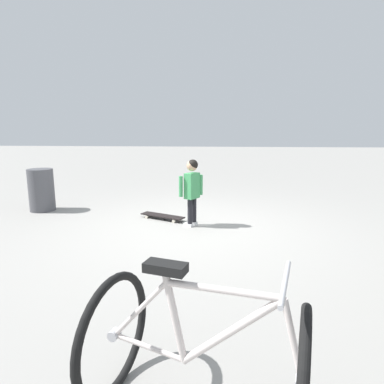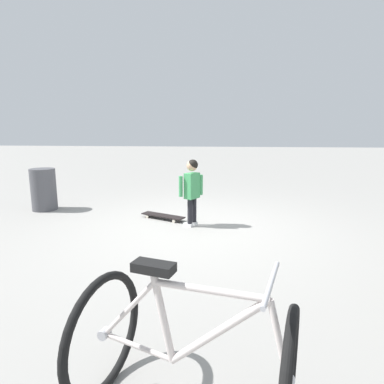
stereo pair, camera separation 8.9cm
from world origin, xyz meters
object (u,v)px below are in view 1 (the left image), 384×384
Objects in this scene: child_person at (192,185)px; bicycle_mid at (199,351)px; trash_bin at (41,190)px; skateboard at (162,216)px.

child_person is 0.87× the size of bicycle_mid.
trash_bin is (-0.76, -2.92, -0.26)m from child_person.
trash_bin is at bearing -142.35° from bicycle_mid.
bicycle_mid reaches higher than trash_bin.
bicycle_mid is (3.80, 0.88, 0.32)m from skateboard.
child_person is at bearing 75.47° from trash_bin.
child_person reaches higher than skateboard.
skateboard is 0.66× the size of bicycle_mid.
bicycle_mid is at bearing 37.65° from trash_bin.
skateboard is 1.02× the size of trash_bin.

